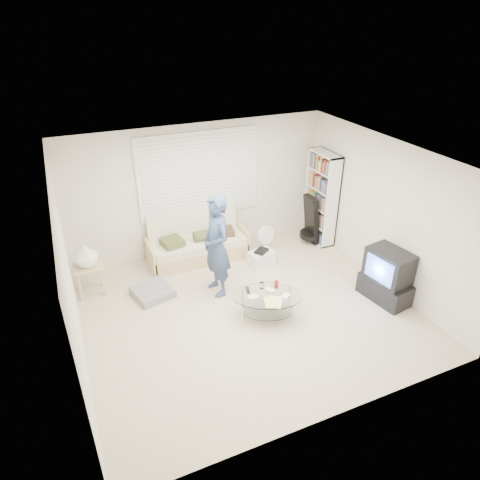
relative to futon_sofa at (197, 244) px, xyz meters
name	(u,v)px	position (x,y,z in m)	size (l,w,h in m)	color
ground	(248,310)	(0.22, -1.87, -0.30)	(5.00, 5.00, 0.00)	#C4B298
room_shell	(236,206)	(0.22, -1.39, 1.33)	(5.02, 4.52, 2.51)	silver
window_blinds	(200,175)	(0.22, 0.33, 1.25)	(2.32, 0.08, 1.62)	silver
futon_sofa	(197,244)	(0.00, 0.00, 0.00)	(1.88, 0.76, 0.92)	tan
grey_floor_pillow	(153,292)	(-1.09, -0.86, -0.23)	(0.59, 0.59, 0.13)	slate
side_table	(87,257)	(-2.00, -0.38, 0.40)	(0.48, 0.38, 0.95)	tan
bookshelf	(321,198)	(2.54, -0.27, 0.63)	(0.29, 0.78, 1.86)	white
guitar_case	(311,223)	(2.30, -0.33, 0.15)	(0.37, 0.38, 1.02)	black
floor_fan	(265,238)	(1.27, -0.36, 0.05)	(0.38, 0.25, 0.61)	white
storage_bin	(261,258)	(1.02, -0.70, -0.16)	(0.50, 0.39, 0.31)	white
tv_unit	(387,276)	(2.41, -2.48, 0.14)	(0.57, 0.89, 0.91)	black
coffee_table	(267,299)	(0.43, -2.12, 0.03)	(1.28, 1.08, 0.53)	silver
standing_person	(217,246)	(-0.04, -1.18, 0.58)	(0.64, 0.42, 1.76)	navy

